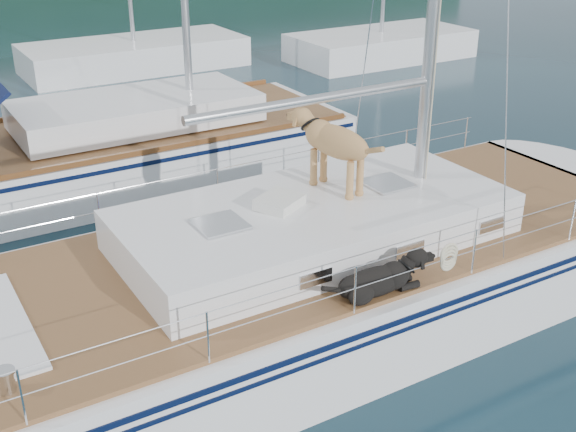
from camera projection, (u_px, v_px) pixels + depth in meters
ground at (264, 334)px, 9.93m from camera, size 120.00×120.00×0.00m
main_sailboat at (270, 290)px, 9.69m from camera, size 12.00×3.80×14.01m
neighbor_sailboat at (88, 158)px, 14.54m from camera, size 11.00×3.50×13.30m
bg_boat_center at (135, 56)px, 24.08m from camera, size 7.20×3.00×11.65m
bg_boat_east at (381, 46)px, 25.48m from camera, size 6.40×3.00×11.65m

